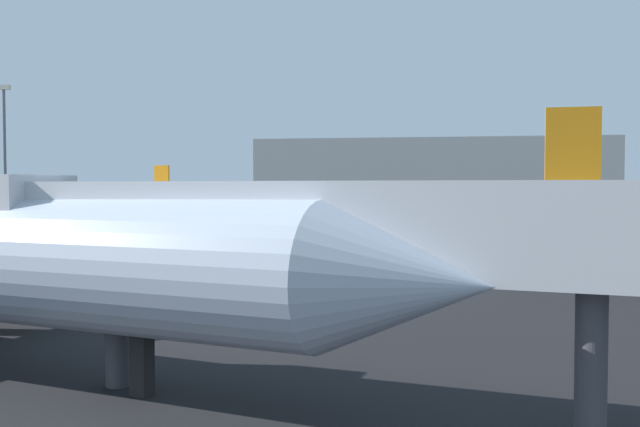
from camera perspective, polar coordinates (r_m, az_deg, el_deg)
airplane_far_right at (r=83.58m, az=-7.99°, el=0.36°), size 25.54×19.42×8.34m
jet_bridge at (r=18.09m, az=-5.76°, el=-1.46°), size 20.20×6.07×6.04m
light_mast_left at (r=127.30m, az=-24.70°, el=5.19°), size 2.40×0.50×22.64m
terminal_building at (r=147.36m, az=9.19°, el=3.03°), size 72.35×19.57×15.41m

